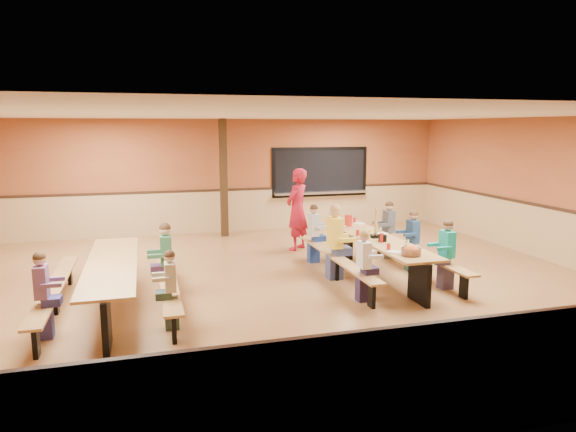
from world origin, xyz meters
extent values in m
plane|color=brown|center=(0.00, 0.00, 0.00)|extent=(12.00, 12.00, 0.00)
cube|color=#9C532D|center=(0.00, 5.00, 1.50)|extent=(12.00, 0.04, 3.00)
cube|color=#9C532D|center=(0.00, -5.00, 1.50)|extent=(12.00, 0.04, 3.00)
cube|color=#9C532D|center=(6.00, 0.00, 1.50)|extent=(0.04, 10.00, 3.00)
cube|color=white|center=(0.00, 0.00, 3.00)|extent=(12.00, 10.00, 0.04)
cube|color=black|center=(2.60, 4.97, 1.55)|extent=(2.60, 0.06, 1.20)
cube|color=silver|center=(2.60, 4.88, 0.98)|extent=(2.70, 0.28, 0.06)
cube|color=black|center=(-0.20, 4.40, 1.50)|extent=(0.18, 0.18, 3.00)
cube|color=#B48547|center=(2.01, -0.02, 0.72)|extent=(0.75, 3.60, 0.04)
cube|color=black|center=(2.01, -1.57, 0.35)|extent=(0.08, 0.60, 0.70)
cube|color=black|center=(2.01, 1.53, 0.35)|extent=(0.08, 0.60, 0.70)
cube|color=#B48547|center=(1.18, -0.02, 0.43)|extent=(0.26, 3.60, 0.04)
cube|color=black|center=(1.18, -0.02, 0.21)|extent=(0.06, 0.18, 0.41)
cube|color=#B48547|center=(2.83, -0.02, 0.43)|extent=(0.26, 3.60, 0.04)
cube|color=black|center=(2.83, -0.02, 0.21)|extent=(0.06, 0.18, 0.41)
cube|color=#B48547|center=(-2.69, -0.53, 0.72)|extent=(0.75, 3.60, 0.04)
cube|color=black|center=(-2.69, -2.08, 0.35)|extent=(0.08, 0.60, 0.70)
cube|color=black|center=(-2.69, 1.02, 0.35)|extent=(0.08, 0.60, 0.70)
cube|color=#B48547|center=(-3.52, -0.53, 0.43)|extent=(0.26, 3.60, 0.04)
cube|color=black|center=(-3.52, -0.53, 0.21)|extent=(0.06, 0.18, 0.41)
cube|color=#B48547|center=(-1.87, -0.53, 0.43)|extent=(0.26, 3.60, 0.04)
cube|color=black|center=(-1.87, -0.53, 0.21)|extent=(0.06, 0.18, 0.41)
imported|color=#B31429|center=(1.18, 2.45, 0.93)|extent=(0.80, 0.79, 1.87)
cylinder|color=red|center=(1.94, 1.26, 0.85)|extent=(0.16, 0.16, 0.22)
cube|color=black|center=(1.96, -0.32, 0.80)|extent=(0.10, 0.14, 0.13)
cylinder|color=yellow|center=(1.81, -0.04, 0.82)|extent=(0.06, 0.06, 0.17)
cylinder|color=#B2140F|center=(1.90, -0.40, 0.82)|extent=(0.06, 0.06, 0.17)
cube|color=black|center=(1.98, 0.01, 0.77)|extent=(0.16, 0.16, 0.06)
cube|color=#B48547|center=(1.98, 0.01, 1.05)|extent=(0.02, 0.09, 0.50)
camera|label=1|loc=(-2.15, -8.60, 2.78)|focal=32.00mm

